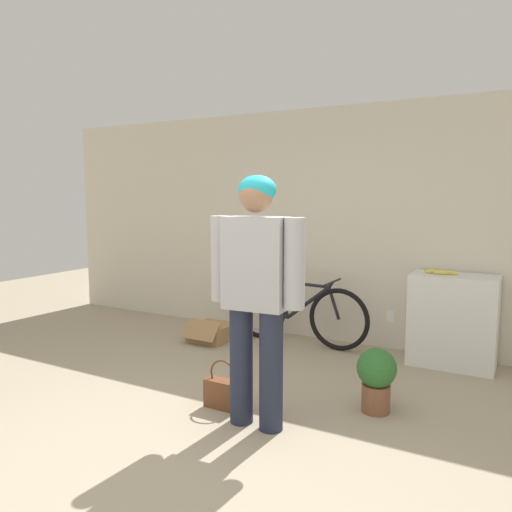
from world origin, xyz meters
The scene contains 9 objects.
ground_plane centered at (0.00, 0.00, 0.00)m, with size 14.00×14.00×0.00m, color tan.
wall_back centered at (0.00, 3.02, 1.30)m, with size 8.00×0.07×2.60m.
side_shelf centered at (1.21, 2.75, 0.44)m, with size 0.79×0.45×0.89m.
person centered at (0.18, 0.71, 1.03)m, with size 0.72×0.27×1.77m.
bicycle centered at (-0.39, 2.66, 0.36)m, with size 1.64×0.46×0.74m.
banana centered at (1.08, 2.72, 0.91)m, with size 0.33×0.09×0.04m.
handbag centered at (-0.19, 0.85, 0.13)m, with size 0.28×0.13×0.38m.
cardboard_box centered at (-1.30, 2.32, 0.09)m, with size 0.44×0.52×0.27m.
potted_plant centered at (0.86, 1.35, 0.28)m, with size 0.30×0.30×0.49m.
Camera 1 is at (1.84, -2.26, 1.63)m, focal length 35.00 mm.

